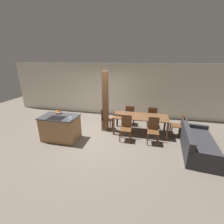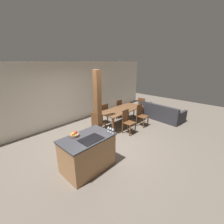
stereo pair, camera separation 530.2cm
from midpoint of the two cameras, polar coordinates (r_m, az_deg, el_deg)
ground_plane at (r=5.09m, az=-32.55°, el=-17.69°), size 16.00×16.00×0.00m
wall_back at (r=6.95m, az=-40.31°, el=2.41°), size 11.20×0.08×2.70m
kitchen_island at (r=4.32m, az=-47.42°, el=-20.59°), size 1.33×0.83×0.93m
fruit_bowl at (r=4.33m, az=-51.50°, el=-13.69°), size 0.23×0.23×0.12m
wine_glass_near at (r=3.71m, az=-40.28°, el=-14.15°), size 0.07×0.07×0.15m
wine_glass_middle at (r=3.78m, az=-40.46°, el=-13.61°), size 0.07×0.07×0.15m
wine_glass_far at (r=3.85m, az=-40.64°, el=-13.08°), size 0.07×0.07×0.15m
dining_table at (r=5.77m, az=-19.39°, el=-4.04°), size 2.16×0.92×0.73m
dining_chair_near_left at (r=5.08m, az=-20.29°, el=-9.26°), size 0.40×0.40×0.93m
dining_chair_near_right at (r=5.52m, az=-11.35°, el=-6.10°), size 0.40×0.40×0.93m
dining_chair_far_left at (r=6.24m, az=-26.18°, el=-4.76°), size 0.40×0.40×0.93m
dining_chair_far_right at (r=6.60m, az=-18.42°, el=-2.49°), size 0.40×0.40×0.93m
dining_chair_head_end at (r=5.40m, az=-32.98°, el=-9.58°), size 0.40×0.40×0.93m
dining_chair_foot_end at (r=6.56m, az=-8.10°, el=-1.80°), size 0.40×0.40×0.93m
couch at (r=6.25m, az=0.67°, el=-4.89°), size 1.13×2.13×0.78m
timber_post at (r=5.11m, az=-34.14°, el=-2.29°), size 0.21×0.21×2.45m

